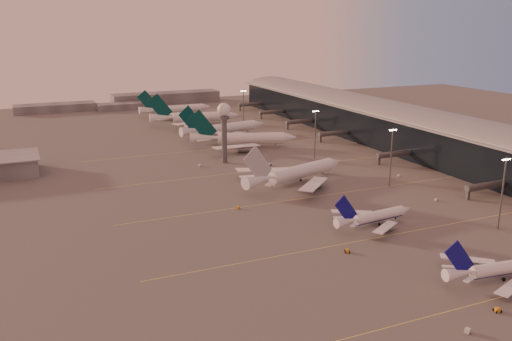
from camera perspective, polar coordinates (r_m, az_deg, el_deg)
name	(u,v)px	position (r m, az deg, el deg)	size (l,w,h in m)	color
ground	(351,258)	(163.66, 9.99, -9.09)	(700.00, 700.00, 0.00)	#4F4D4D
taxiway_markings	(337,193)	(222.85, 8.54, -2.31)	(180.00, 185.25, 0.02)	#EADA52
terminal	(407,129)	(307.48, 15.66, 4.22)	(57.00, 362.00, 23.04)	black
radar_tower	(224,121)	(263.06, -3.39, 5.26)	(6.40, 6.40, 31.10)	#505257
mast_a	(503,190)	(195.66, 24.53, -1.88)	(3.60, 0.56, 25.00)	#505257
mast_b	(391,155)	(232.37, 14.05, 1.64)	(3.60, 0.56, 25.00)	#505257
mast_c	(315,132)	(274.29, 6.25, 4.08)	(3.60, 0.56, 25.00)	#505257
mast_d	(243,107)	(353.19, -1.33, 6.71)	(3.60, 0.56, 25.00)	#505257
distant_horizon	(135,101)	(460.92, -12.61, 7.15)	(165.00, 37.50, 9.00)	slate
narrowbody_near	(497,271)	(161.11, 24.03, -9.63)	(33.74, 26.80, 13.20)	white
narrowbody_mid	(374,218)	(189.20, 12.32, -4.92)	(33.27, 26.45, 13.00)	white
widebody_white	(296,175)	(232.48, 4.25, -0.53)	(55.88, 44.08, 20.34)	white
greentail_a	(244,141)	(298.15, -1.29, 3.14)	(57.49, 45.70, 21.62)	white
greentail_b	(224,131)	(327.64, -3.39, 4.22)	(57.50, 46.05, 21.04)	white
greentail_c	(195,119)	(366.67, -6.41, 5.38)	(60.87, 48.89, 22.15)	white
greentail_d	(176,111)	(406.31, -8.41, 6.24)	(55.25, 44.60, 20.06)	white
gsv_truck_a	(468,327)	(134.55, 21.46, -15.12)	(6.45, 4.80, 2.48)	silver
gsv_tug_near	(497,310)	(145.81, 24.06, -13.27)	(2.81, 3.90, 1.01)	orange
gsv_tug_mid	(347,251)	(166.97, 9.59, -8.36)	(4.02, 3.40, 0.99)	orange
gsv_truck_b	(437,198)	(221.63, 18.51, -2.80)	(4.95, 2.28, 1.93)	silver
gsv_truck_c	(238,206)	(201.65, -1.87, -3.74)	(5.19, 4.67, 2.09)	orange
gsv_catering_b	(399,173)	(250.75, 14.87, -0.23)	(4.77, 3.03, 3.62)	silver
gsv_tug_far	(269,165)	(260.84, 1.43, 0.61)	(4.35, 4.21, 1.08)	silver
gsv_truck_d	(199,164)	(261.08, -6.02, 0.70)	(4.46, 6.46, 2.46)	silver
gsv_tug_hangar	(280,142)	(310.12, 2.50, 2.99)	(4.20, 3.66, 1.03)	orange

